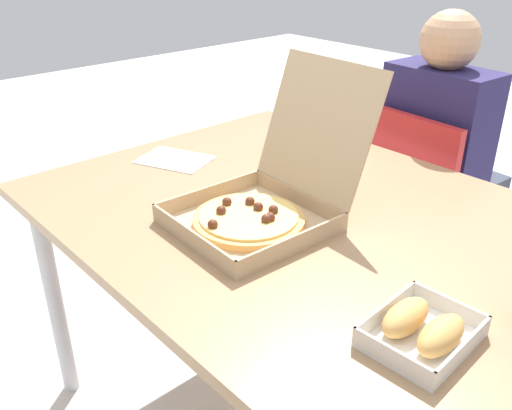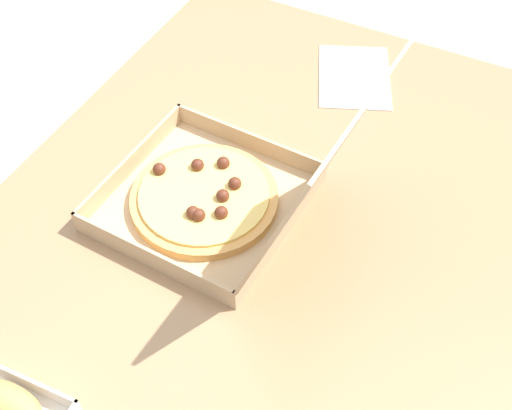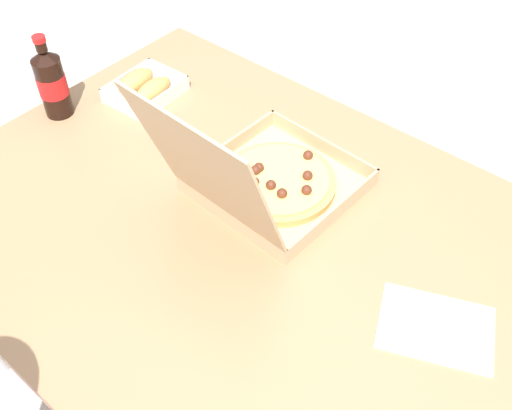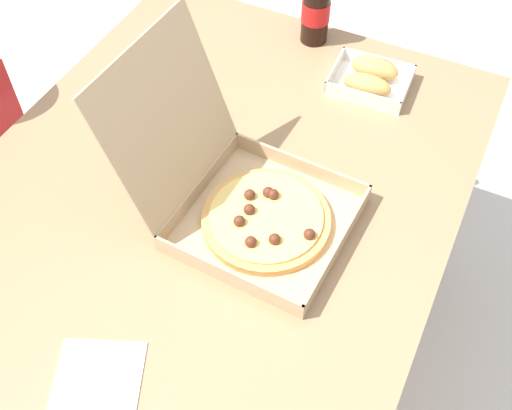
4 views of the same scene
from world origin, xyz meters
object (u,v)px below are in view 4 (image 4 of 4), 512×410
(bread_side_box, at_px, (370,78))
(cola_bottle, at_px, (315,8))
(pizza_box_open, at_px, (248,201))
(paper_menu, at_px, (94,398))

(bread_side_box, bearing_deg, cola_bottle, 60.20)
(pizza_box_open, bearing_deg, bread_side_box, -10.30)
(bread_side_box, xyz_separation_m, cola_bottle, (0.12, 0.20, 0.07))
(pizza_box_open, distance_m, cola_bottle, 0.62)
(pizza_box_open, distance_m, bread_side_box, 0.51)
(pizza_box_open, height_order, bread_side_box, pizza_box_open)
(pizza_box_open, height_order, paper_menu, pizza_box_open)
(cola_bottle, distance_m, paper_menu, 1.08)
(paper_menu, bearing_deg, cola_bottle, -20.62)
(pizza_box_open, height_order, cola_bottle, pizza_box_open)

